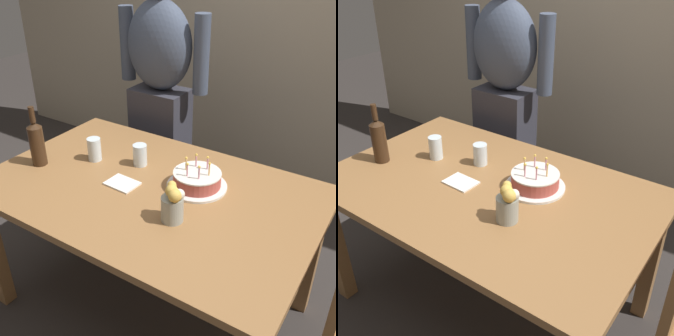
% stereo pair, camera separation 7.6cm
% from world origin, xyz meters
% --- Properties ---
extents(ground_plane, '(10.00, 10.00, 0.00)m').
position_xyz_m(ground_plane, '(0.00, 0.00, 0.00)').
color(ground_plane, '#332D2B').
extents(back_wall, '(5.20, 0.10, 2.60)m').
position_xyz_m(back_wall, '(0.00, 1.55, 1.30)').
color(back_wall, tan).
rests_on(back_wall, ground_plane).
extents(dining_table, '(1.50, 0.96, 0.74)m').
position_xyz_m(dining_table, '(0.00, 0.00, 0.64)').
color(dining_table, olive).
rests_on(dining_table, ground_plane).
extents(birthday_cake, '(0.27, 0.27, 0.14)m').
position_xyz_m(birthday_cake, '(0.18, 0.12, 0.78)').
color(birthday_cake, white).
rests_on(birthday_cake, dining_table).
extents(water_glass_near, '(0.07, 0.07, 0.12)m').
position_xyz_m(water_glass_near, '(-0.38, 0.07, 0.80)').
color(water_glass_near, silver).
rests_on(water_glass_near, dining_table).
extents(water_glass_far, '(0.07, 0.07, 0.11)m').
position_xyz_m(water_glass_far, '(-0.16, 0.15, 0.79)').
color(water_glass_far, silver).
rests_on(water_glass_far, dining_table).
extents(wine_bottle, '(0.07, 0.07, 0.30)m').
position_xyz_m(wine_bottle, '(-0.58, -0.11, 0.86)').
color(wine_bottle, '#382314').
rests_on(wine_bottle, dining_table).
extents(napkin_stack, '(0.15, 0.12, 0.01)m').
position_xyz_m(napkin_stack, '(-0.12, -0.04, 0.74)').
color(napkin_stack, white).
rests_on(napkin_stack, dining_table).
extents(flower_vase, '(0.10, 0.09, 0.17)m').
position_xyz_m(flower_vase, '(0.22, -0.15, 0.82)').
color(flower_vase, '#999E93').
rests_on(flower_vase, dining_table).
extents(person_man_bearded, '(0.61, 0.27, 1.66)m').
position_xyz_m(person_man_bearded, '(-0.42, 0.72, 0.87)').
color(person_man_bearded, '#33333D').
rests_on(person_man_bearded, ground_plane).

